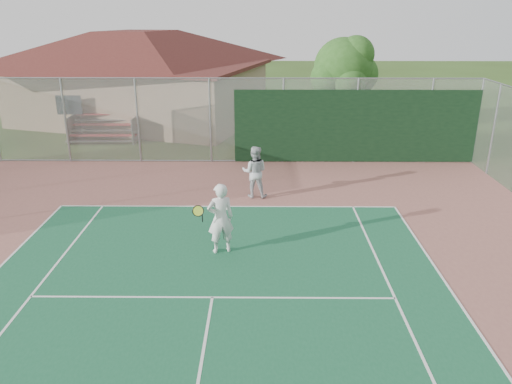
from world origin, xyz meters
TOP-DOWN VIEW (x-y plane):
  - back_fence at (2.11, 16.98)m, footprint 20.08×0.11m
  - clubhouse at (-5.78, 25.28)m, footprint 15.74×12.70m
  - bleachers at (-6.56, 20.62)m, footprint 3.33×2.05m
  - tree at (5.31, 22.43)m, footprint 3.51×3.33m
  - player_white_front at (0.03, 8.67)m, footprint 1.11×0.71m
  - player_grey_back at (0.88, 12.82)m, footprint 0.93×0.76m

SIDE VIEW (x-z plane):
  - bleachers at x=-6.56m, z-range 0.04..1.26m
  - player_grey_back at x=0.88m, z-range 0.00..1.79m
  - player_white_front at x=0.03m, z-range 0.00..1.92m
  - back_fence at x=2.11m, z-range -0.09..3.43m
  - clubhouse at x=-5.78m, z-range 0.05..5.95m
  - tree at x=5.31m, z-range 0.77..5.67m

